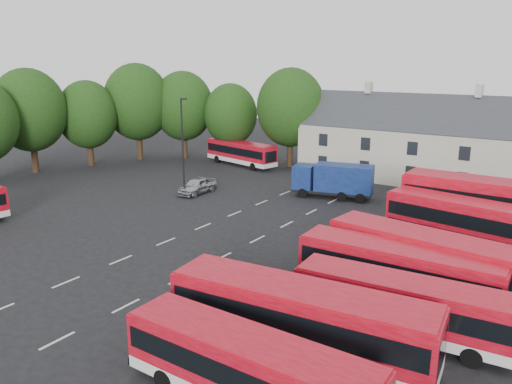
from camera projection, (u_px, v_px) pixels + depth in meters
ground at (144, 250)px, 33.10m from camera, size 140.00×140.00×0.00m
lane_markings at (193, 249)px, 33.33m from camera, size 5.15×33.80×0.01m
treeline at (140, 110)px, 58.19m from camera, size 29.92×32.59×12.01m
terrace_houses at (473, 150)px, 48.41m from camera, size 35.70×7.13×10.06m
bus_row_a at (248, 366)px, 17.71m from camera, size 9.91×2.39×2.80m
bus_row_b at (299, 315)px, 20.74m from camera, size 11.54×3.81×3.20m
bus_row_c at (402, 303)px, 22.38m from camera, size 9.91×3.06×2.76m
bus_row_d at (398, 268)px, 25.84m from camera, size 10.48×2.75×2.94m
bus_row_e at (429, 257)px, 26.99m from camera, size 11.44×3.88×3.17m
bus_dd_south at (467, 228)px, 30.49m from camera, size 9.98×3.52×4.01m
bus_dd_north at (494, 211)px, 32.42m from camera, size 11.61×2.80×4.75m
bus_north at (241, 151)px, 59.72m from camera, size 10.31×4.26×2.84m
box_truck at (334, 179)px, 45.43m from camera, size 7.50×3.91×3.14m
silver_car at (197, 186)px, 47.21m from camera, size 1.92×4.49×1.51m
lamppost at (183, 145)px, 45.07m from camera, size 0.63×0.36×9.04m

